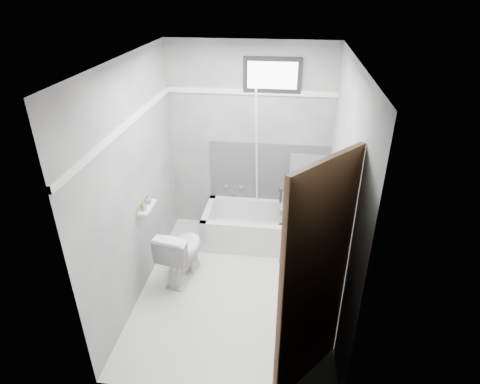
% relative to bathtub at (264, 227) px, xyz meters
% --- Properties ---
extents(floor, '(2.60, 2.60, 0.00)m').
position_rel_bathtub_xyz_m(floor, '(-0.23, -0.93, -0.21)').
color(floor, white).
rests_on(floor, ground).
extents(ceiling, '(2.60, 2.60, 0.00)m').
position_rel_bathtub_xyz_m(ceiling, '(-0.23, -0.93, 2.19)').
color(ceiling, silver).
rests_on(ceiling, floor).
extents(wall_back, '(2.00, 0.02, 2.40)m').
position_rel_bathtub_xyz_m(wall_back, '(-0.23, 0.37, 0.99)').
color(wall_back, slate).
rests_on(wall_back, floor).
extents(wall_front, '(2.00, 0.02, 2.40)m').
position_rel_bathtub_xyz_m(wall_front, '(-0.23, -2.23, 0.99)').
color(wall_front, slate).
rests_on(wall_front, floor).
extents(wall_left, '(0.02, 2.60, 2.40)m').
position_rel_bathtub_xyz_m(wall_left, '(-1.23, -0.93, 0.99)').
color(wall_left, slate).
rests_on(wall_left, floor).
extents(wall_right, '(0.02, 2.60, 2.40)m').
position_rel_bathtub_xyz_m(wall_right, '(0.77, -0.93, 0.99)').
color(wall_right, slate).
rests_on(wall_right, floor).
extents(bathtub, '(1.50, 0.70, 0.42)m').
position_rel_bathtub_xyz_m(bathtub, '(0.00, 0.00, 0.00)').
color(bathtub, silver).
rests_on(bathtub, floor).
extents(office_chair, '(0.58, 0.58, 0.98)m').
position_rel_bathtub_xyz_m(office_chair, '(0.44, 0.05, 0.40)').
color(office_chair, '#5B5C60').
rests_on(office_chair, bathtub).
extents(toilet, '(0.48, 0.72, 0.65)m').
position_rel_bathtub_xyz_m(toilet, '(-0.85, -0.80, 0.11)').
color(toilet, white).
rests_on(toilet, floor).
extents(door, '(0.78, 0.78, 2.00)m').
position_rel_bathtub_xyz_m(door, '(0.75, -2.21, 0.79)').
color(door, '#53301F').
rests_on(door, floor).
extents(window, '(0.66, 0.04, 0.40)m').
position_rel_bathtub_xyz_m(window, '(0.02, 0.36, 1.81)').
color(window, black).
rests_on(window, wall_back).
extents(backerboard, '(1.50, 0.02, 0.78)m').
position_rel_bathtub_xyz_m(backerboard, '(0.02, 0.36, 0.59)').
color(backerboard, '#4C4C4F').
rests_on(backerboard, wall_back).
extents(trim_back, '(2.00, 0.02, 0.06)m').
position_rel_bathtub_xyz_m(trim_back, '(-0.23, 0.36, 1.61)').
color(trim_back, white).
rests_on(trim_back, wall_back).
extents(trim_left, '(0.02, 2.60, 0.06)m').
position_rel_bathtub_xyz_m(trim_left, '(-1.22, -0.93, 1.61)').
color(trim_left, white).
rests_on(trim_left, wall_left).
extents(pole, '(0.02, 0.58, 1.87)m').
position_rel_bathtub_xyz_m(pole, '(-0.12, 0.13, 0.84)').
color(pole, white).
rests_on(pole, bathtub).
extents(shelf, '(0.10, 0.32, 0.02)m').
position_rel_bathtub_xyz_m(shelf, '(-1.16, -0.85, 0.69)').
color(shelf, white).
rests_on(shelf, wall_left).
extents(soap_bottle_a, '(0.06, 0.06, 0.11)m').
position_rel_bathtub_xyz_m(soap_bottle_a, '(-1.17, -0.93, 0.76)').
color(soap_bottle_a, '#98814C').
rests_on(soap_bottle_a, shelf).
extents(soap_bottle_b, '(0.11, 0.11, 0.10)m').
position_rel_bathtub_xyz_m(soap_bottle_b, '(-1.17, -0.79, 0.75)').
color(soap_bottle_b, slate).
rests_on(soap_bottle_b, shelf).
extents(faucet, '(0.26, 0.10, 0.16)m').
position_rel_bathtub_xyz_m(faucet, '(-0.43, 0.34, 0.34)').
color(faucet, silver).
rests_on(faucet, wall_back).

